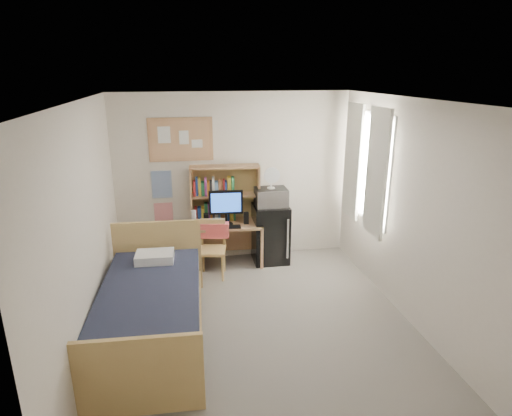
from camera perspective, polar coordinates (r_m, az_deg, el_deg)
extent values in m
cube|color=gray|center=(5.24, 0.41, -15.62)|extent=(3.60, 4.20, 0.02)
cube|color=silver|center=(4.39, 0.49, 14.16)|extent=(3.60, 4.20, 0.02)
cube|color=silver|center=(6.64, -2.97, 4.02)|extent=(3.60, 0.04, 2.60)
cube|color=silver|center=(2.83, 8.81, -16.32)|extent=(3.60, 0.04, 2.60)
cube|color=silver|center=(4.68, -21.77, -3.23)|extent=(0.04, 4.20, 2.60)
cube|color=silver|center=(5.28, 20.01, -0.71)|extent=(0.04, 4.20, 2.60)
cube|color=white|center=(6.21, 14.44, 5.34)|extent=(0.10, 1.40, 1.70)
cube|color=silver|center=(5.84, 15.78, 4.48)|extent=(0.04, 0.55, 1.70)
cube|color=silver|center=(6.55, 12.76, 6.10)|extent=(0.04, 0.55, 1.70)
cube|color=tan|center=(6.46, -10.00, 8.99)|extent=(0.94, 0.03, 0.64)
cube|color=#27509D|center=(6.60, -12.47, 3.08)|extent=(0.30, 0.01, 0.42)
cube|color=red|center=(6.73, -12.21, -0.79)|extent=(0.28, 0.01, 0.36)
cube|color=tan|center=(6.64, -3.93, -4.76)|extent=(1.11, 0.61, 0.67)
cube|color=tan|center=(6.23, -5.85, -5.57)|extent=(0.48, 0.48, 0.84)
cube|color=black|center=(6.71, 1.91, -3.37)|extent=(0.55, 0.55, 0.91)
cube|color=black|center=(5.02, -13.84, -13.62)|extent=(1.22, 2.27, 0.61)
cube|color=tan|center=(6.53, -4.14, 1.96)|extent=(1.06, 0.33, 0.86)
cube|color=black|center=(6.38, -4.02, 0.07)|extent=(0.51, 0.07, 0.54)
cube|color=black|center=(6.33, -3.90, -2.55)|extent=(0.42, 0.16, 0.02)
cube|color=black|center=(6.43, -6.65, -1.54)|extent=(0.08, 0.08, 0.18)
cube|color=black|center=(6.45, -1.32, -1.35)|extent=(0.08, 0.08, 0.18)
cylinder|color=white|center=(6.38, -8.28, -1.43)|extent=(0.08, 0.08, 0.25)
cube|color=#E15655|center=(6.33, -5.75, -2.94)|extent=(0.48, 0.22, 0.22)
cube|color=silver|center=(6.50, 2.00, 1.45)|extent=(0.48, 0.37, 0.28)
cylinder|color=white|center=(6.43, 2.03, 3.90)|extent=(0.24, 0.24, 0.30)
cube|color=white|center=(5.52, -13.34, -6.36)|extent=(0.48, 0.35, 0.11)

